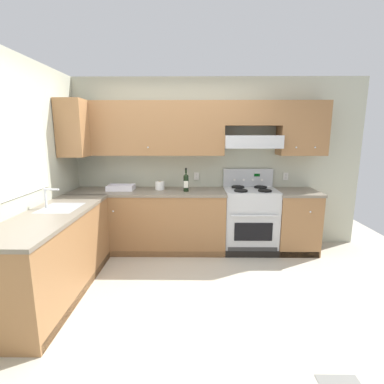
# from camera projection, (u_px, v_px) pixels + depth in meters

# --- Properties ---
(ground_plane) EXTENTS (7.04, 7.04, 0.00)m
(ground_plane) POSITION_uv_depth(u_px,v_px,m) (170.00, 293.00, 3.18)
(ground_plane) COLOR #B2AA99
(wall_back) EXTENTS (4.68, 0.57, 2.55)m
(wall_back) POSITION_uv_depth(u_px,v_px,m) (203.00, 150.00, 4.38)
(wall_back) COLOR #B7BAA3
(wall_back) RESTS_ON ground_plane
(wall_left) EXTENTS (0.47, 4.00, 2.55)m
(wall_left) POSITION_uv_depth(u_px,v_px,m) (25.00, 170.00, 3.16)
(wall_left) COLOR #B7BAA3
(wall_left) RESTS_ON ground_plane
(counter_back_run) EXTENTS (3.60, 0.65, 0.91)m
(counter_back_run) POSITION_uv_depth(u_px,v_px,m) (179.00, 221.00, 4.31)
(counter_back_run) COLOR olive
(counter_back_run) RESTS_ON ground_plane
(counter_left_run) EXTENTS (0.63, 1.91, 1.13)m
(counter_left_run) POSITION_uv_depth(u_px,v_px,m) (55.00, 254.00, 3.11)
(counter_left_run) COLOR olive
(counter_left_run) RESTS_ON ground_plane
(stove) EXTENTS (0.76, 0.62, 1.20)m
(stove) POSITION_uv_depth(u_px,v_px,m) (250.00, 219.00, 4.31)
(stove) COLOR #B7BABC
(stove) RESTS_ON ground_plane
(wine_bottle) EXTENTS (0.08, 0.08, 0.34)m
(wine_bottle) POSITION_uv_depth(u_px,v_px,m) (186.00, 182.00, 4.14)
(wine_bottle) COLOR black
(wine_bottle) RESTS_ON counter_back_run
(bowl) EXTENTS (0.39, 0.26, 0.07)m
(bowl) POSITION_uv_depth(u_px,v_px,m) (121.00, 188.00, 4.27)
(bowl) COLOR silver
(bowl) RESTS_ON counter_back_run
(paper_towel_roll) EXTENTS (0.14, 0.14, 0.12)m
(paper_towel_roll) POSITION_uv_depth(u_px,v_px,m) (160.00, 186.00, 4.30)
(paper_towel_roll) COLOR white
(paper_towel_roll) RESTS_ON counter_back_run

